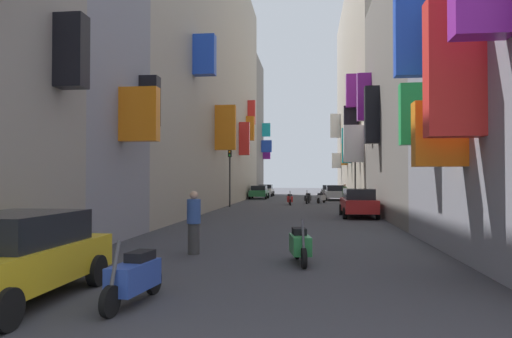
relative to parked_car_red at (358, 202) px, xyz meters
The scene contains 21 objects.
ground_plane 8.03m from the parked_car_red, 118.97° to the left, with size 140.00×140.00×0.00m, color #38383D.
building_left_mid_b 18.55m from the parked_car_red, 139.00° to the left, with size 7.36×36.64×21.32m.
building_left_mid_c 35.75m from the parked_car_red, 109.86° to the left, with size 7.36×8.36×17.13m.
building_right_mid_a 7.00m from the parked_car_red, ahead, with size 6.84×13.38×12.87m.
building_right_mid_b 13.61m from the parked_car_red, 66.24° to the left, with size 7.39×6.31×19.68m.
building_right_mid_c 26.97m from the parked_car_red, 80.53° to the left, with size 7.24×24.50×21.49m.
parked_car_red is the anchor object (origin of this frame).
parked_car_silver 19.89m from the parked_car_red, 90.47° to the left, with size 1.98×4.37×1.45m.
parked_car_yellow 19.66m from the parked_car_red, 113.03° to the right, with size 2.03×4.07×1.50m.
parked_car_green 23.13m from the parked_car_red, 109.76° to the left, with size 1.86×3.96×1.36m.
parked_car_white 29.98m from the parked_car_red, 105.14° to the left, with size 1.90×3.90×1.38m.
parked_car_grey 27.23m from the parked_car_red, 90.75° to the left, with size 2.00×4.36×1.36m.
scooter_silver 14.21m from the parked_car_red, 96.64° to the left, with size 0.82×1.83×1.13m.
scooter_black 13.71m from the parked_car_red, 101.69° to the left, with size 0.59×1.91×1.13m.
scooter_green 14.25m from the parked_car_red, 101.67° to the right, with size 0.59×1.81×1.13m.
scooter_blue 18.82m from the parked_car_red, 107.15° to the right, with size 0.58×1.93×1.13m.
scooter_red 11.80m from the parked_car_red, 110.78° to the left, with size 0.53×1.82×1.13m.
pedestrian_crossing 14.18m from the parked_car_red, 114.30° to the right, with size 0.49×0.49×1.75m.
pedestrian_near_left 12.23m from the parked_car_red, 89.12° to the left, with size 0.53×0.53×1.65m.
traffic_light_near_corner 11.77m from the parked_car_red, 137.05° to the left, with size 0.26×0.34×4.42m.
traffic_light_far_corner 9.83m from the parked_car_red, 85.40° to the left, with size 0.26×0.34×4.26m.
Camera 1 is at (1.22, -2.33, 2.09)m, focal length 32.16 mm.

